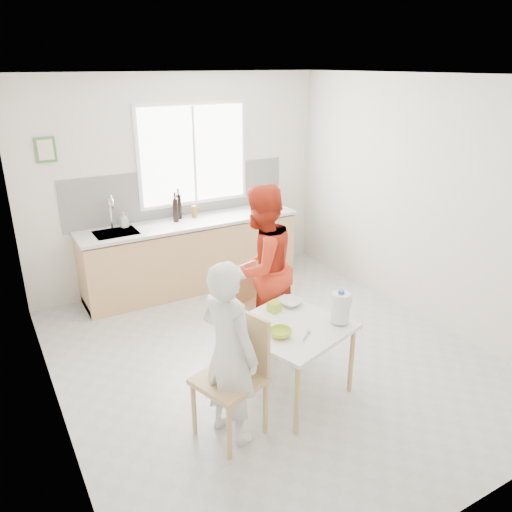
{
  "coord_description": "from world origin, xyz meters",
  "views": [
    {
      "loc": [
        -2.3,
        -3.72,
        2.8
      ],
      "look_at": [
        -0.04,
        0.2,
        1.04
      ],
      "focal_mm": 35.0,
      "sensor_mm": 36.0,
      "label": 1
    }
  ],
  "objects_px": {
    "bowl_green": "(281,333)",
    "wine_bottle_a": "(179,207)",
    "chair_left": "(236,370)",
    "wine_bottle_b": "(176,210)",
    "person_red": "(261,268)",
    "person_white": "(229,353)",
    "milk_jug": "(341,307)",
    "chair_far": "(251,303)",
    "bowl_white": "(291,302)",
    "dining_table": "(291,332)"
  },
  "relations": [
    {
      "from": "bowl_green",
      "to": "wine_bottle_a",
      "type": "height_order",
      "value": "wine_bottle_a"
    },
    {
      "from": "chair_left",
      "to": "wine_bottle_b",
      "type": "height_order",
      "value": "wine_bottle_b"
    },
    {
      "from": "person_red",
      "to": "wine_bottle_b",
      "type": "distance_m",
      "value": 1.75
    },
    {
      "from": "chair_left",
      "to": "person_white",
      "type": "xyz_separation_m",
      "value": [
        -0.07,
        -0.02,
        0.19
      ]
    },
    {
      "from": "chair_left",
      "to": "person_white",
      "type": "relative_size",
      "value": 0.68
    },
    {
      "from": "chair_left",
      "to": "milk_jug",
      "type": "xyz_separation_m",
      "value": [
        1.04,
        0.02,
        0.28
      ]
    },
    {
      "from": "chair_left",
      "to": "chair_far",
      "type": "height_order",
      "value": "chair_left"
    },
    {
      "from": "person_white",
      "to": "bowl_white",
      "type": "xyz_separation_m",
      "value": [
        0.92,
        0.55,
        -0.04
      ]
    },
    {
      "from": "dining_table",
      "to": "bowl_green",
      "type": "relative_size",
      "value": 5.79
    },
    {
      "from": "person_white",
      "to": "person_red",
      "type": "height_order",
      "value": "person_red"
    },
    {
      "from": "bowl_green",
      "to": "wine_bottle_b",
      "type": "relative_size",
      "value": 0.64
    },
    {
      "from": "person_red",
      "to": "wine_bottle_b",
      "type": "relative_size",
      "value": 5.72
    },
    {
      "from": "person_white",
      "to": "person_red",
      "type": "xyz_separation_m",
      "value": [
        0.91,
        1.08,
        0.11
      ]
    },
    {
      "from": "chair_far",
      "to": "bowl_white",
      "type": "bearing_deg",
      "value": -95.04
    },
    {
      "from": "wine_bottle_b",
      "to": "person_white",
      "type": "bearing_deg",
      "value": -103.79
    },
    {
      "from": "chair_left",
      "to": "person_red",
      "type": "height_order",
      "value": "person_red"
    },
    {
      "from": "milk_jug",
      "to": "wine_bottle_b",
      "type": "bearing_deg",
      "value": 81.43
    },
    {
      "from": "milk_jug",
      "to": "wine_bottle_b",
      "type": "relative_size",
      "value": 0.96
    },
    {
      "from": "bowl_green",
      "to": "person_red",
      "type": "bearing_deg",
      "value": 68.7
    },
    {
      "from": "bowl_white",
      "to": "wine_bottle_b",
      "type": "distance_m",
      "value": 2.31
    },
    {
      "from": "chair_far",
      "to": "person_white",
      "type": "height_order",
      "value": "person_white"
    },
    {
      "from": "dining_table",
      "to": "chair_left",
      "type": "height_order",
      "value": "chair_left"
    },
    {
      "from": "bowl_white",
      "to": "dining_table",
      "type": "bearing_deg",
      "value": -123.1
    },
    {
      "from": "chair_left",
      "to": "wine_bottle_a",
      "type": "relative_size",
      "value": 3.16
    },
    {
      "from": "person_white",
      "to": "chair_far",
      "type": "bearing_deg",
      "value": -53.28
    },
    {
      "from": "bowl_white",
      "to": "chair_far",
      "type": "bearing_deg",
      "value": 102.05
    },
    {
      "from": "chair_left",
      "to": "wine_bottle_b",
      "type": "bearing_deg",
      "value": 150.34
    },
    {
      "from": "dining_table",
      "to": "chair_far",
      "type": "distance_m",
      "value": 0.9
    },
    {
      "from": "person_red",
      "to": "milk_jug",
      "type": "bearing_deg",
      "value": 83.28
    },
    {
      "from": "person_white",
      "to": "wine_bottle_b",
      "type": "distance_m",
      "value": 2.91
    },
    {
      "from": "wine_bottle_a",
      "to": "chair_far",
      "type": "bearing_deg",
      "value": -89.05
    },
    {
      "from": "chair_far",
      "to": "wine_bottle_b",
      "type": "height_order",
      "value": "wine_bottle_b"
    },
    {
      "from": "milk_jug",
      "to": "bowl_white",
      "type": "bearing_deg",
      "value": 92.61
    },
    {
      "from": "dining_table",
      "to": "bowl_green",
      "type": "height_order",
      "value": "bowl_green"
    },
    {
      "from": "chair_far",
      "to": "wine_bottle_a",
      "type": "bearing_deg",
      "value": 73.85
    },
    {
      "from": "bowl_white",
      "to": "person_red",
      "type": "bearing_deg",
      "value": 91.17
    },
    {
      "from": "person_red",
      "to": "wine_bottle_b",
      "type": "height_order",
      "value": "person_red"
    },
    {
      "from": "person_white",
      "to": "dining_table",
      "type": "bearing_deg",
      "value": -90.0
    },
    {
      "from": "chair_left",
      "to": "person_white",
      "type": "distance_m",
      "value": 0.2
    },
    {
      "from": "wine_bottle_b",
      "to": "chair_far",
      "type": "bearing_deg",
      "value": -86.1
    },
    {
      "from": "chair_left",
      "to": "chair_far",
      "type": "bearing_deg",
      "value": 128.58
    },
    {
      "from": "milk_jug",
      "to": "wine_bottle_a",
      "type": "xyz_separation_m",
      "value": [
        -0.33,
        2.87,
        0.25
      ]
    },
    {
      "from": "person_red",
      "to": "bowl_green",
      "type": "bearing_deg",
      "value": 51.61
    },
    {
      "from": "wine_bottle_b",
      "to": "milk_jug",
      "type": "bearing_deg",
      "value": -81.47
    },
    {
      "from": "bowl_green",
      "to": "milk_jug",
      "type": "height_order",
      "value": "milk_jug"
    },
    {
      "from": "milk_jug",
      "to": "wine_bottle_b",
      "type": "height_order",
      "value": "wine_bottle_b"
    },
    {
      "from": "chair_left",
      "to": "chair_far",
      "type": "relative_size",
      "value": 1.15
    },
    {
      "from": "dining_table",
      "to": "wine_bottle_b",
      "type": "xyz_separation_m",
      "value": [
        -0.02,
        2.59,
        0.46
      ]
    },
    {
      "from": "chair_far",
      "to": "person_red",
      "type": "height_order",
      "value": "person_red"
    },
    {
      "from": "wine_bottle_b",
      "to": "chair_left",
      "type": "bearing_deg",
      "value": -102.57
    }
  ]
}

